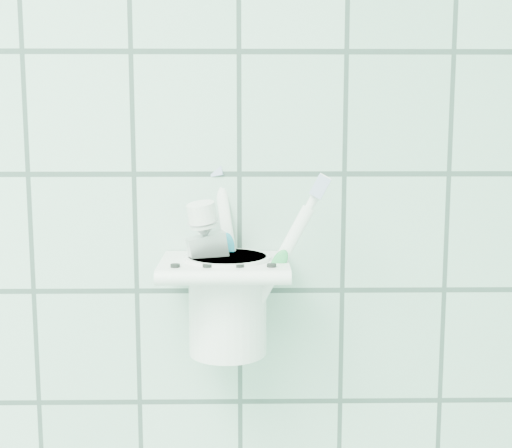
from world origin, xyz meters
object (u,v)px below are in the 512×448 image
at_px(cup, 228,301).
at_px(toothbrush_pink, 243,248).
at_px(toothbrush_blue, 218,246).
at_px(toothbrush_orange, 232,252).
at_px(toothpaste_tube, 222,260).
at_px(holder_bracket, 225,268).

height_order(cup, toothbrush_pink, toothbrush_pink).
xyz_separation_m(toothbrush_blue, toothbrush_orange, (0.01, -0.02, -0.00)).
bearing_deg(toothpaste_tube, cup, -80.34).
distance_m(toothbrush_blue, toothpaste_tube, 0.02).
distance_m(toothbrush_orange, toothpaste_tube, 0.03).
height_order(toothbrush_blue, toothpaste_tube, toothbrush_blue).
xyz_separation_m(holder_bracket, toothbrush_blue, (-0.01, 0.01, 0.02)).
relative_size(cup, toothbrush_pink, 0.51).
relative_size(holder_bracket, toothbrush_pink, 0.64).
xyz_separation_m(toothbrush_blue, toothpaste_tube, (0.00, 0.00, -0.01)).
distance_m(holder_bracket, cup, 0.03).
height_order(cup, toothbrush_blue, toothbrush_blue).
distance_m(cup, toothbrush_orange, 0.05).
relative_size(cup, toothpaste_tube, 0.65).
xyz_separation_m(holder_bracket, toothbrush_pink, (0.02, 0.00, 0.02)).
bearing_deg(toothpaste_tube, holder_bracket, -98.15).
distance_m(toothbrush_pink, toothbrush_orange, 0.02).
distance_m(toothbrush_pink, toothbrush_blue, 0.03).
relative_size(holder_bracket, toothbrush_blue, 0.64).
distance_m(cup, toothbrush_pink, 0.06).
bearing_deg(toothbrush_blue, toothpaste_tube, -10.06).
relative_size(cup, toothbrush_blue, 0.51).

